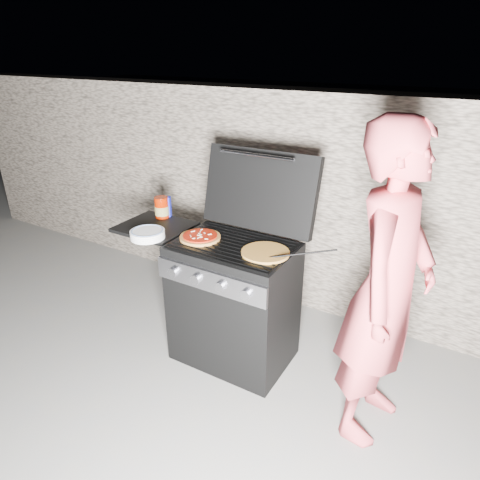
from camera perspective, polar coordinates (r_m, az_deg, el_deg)
The scene contains 10 objects.
ground at distance 3.30m, azimuth -0.78°, elevation -14.99°, with size 50.00×50.00×0.00m, color slate.
stone_wall at distance 3.69m, azimuth 7.61°, elevation 5.29°, with size 8.00×0.35×1.80m, color gray.
gas_grill at distance 3.15m, azimuth -4.75°, elevation -7.06°, with size 1.34×0.79×0.91m, color black, non-canonical shape.
pizza_topped at distance 2.90m, azimuth -5.34°, elevation 0.46°, with size 0.28×0.28×0.03m, color #C0864A, non-canonical shape.
pizza_plain at distance 2.68m, azimuth 3.40°, elevation -1.67°, with size 0.30×0.30×0.02m, color gold.
sauce_jar at distance 3.31m, azimuth -10.40°, elevation 4.32°, with size 0.10×0.10×0.16m, color #971900.
blue_carton at distance 3.32m, azimuth -9.85°, elevation 4.43°, with size 0.07×0.04×0.16m, color #181EB3.
plate_stack at distance 2.98m, azimuth -12.23°, elevation 0.76°, with size 0.23×0.23×0.05m, color white.
person at distance 2.42m, azimuth 19.03°, elevation -6.37°, with size 0.67×0.44×1.83m, color #C5444C.
tongs at distance 2.60m, azimuth 8.14°, elevation -1.88°, with size 0.01×0.01×0.43m, color black.
Camera 1 is at (1.32, -2.18, 2.10)m, focal length 32.00 mm.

